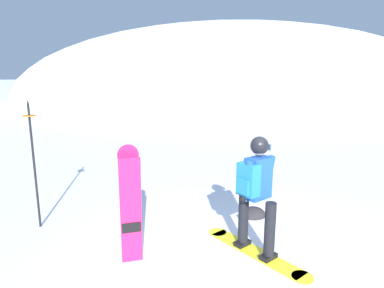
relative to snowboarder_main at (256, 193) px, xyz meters
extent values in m
plane|color=white|center=(-0.19, -0.58, -0.92)|extent=(300.00, 300.00, 0.00)
ellipsoid|color=white|center=(11.59, 29.33, -0.92)|extent=(42.75, 38.48, 14.75)
cube|color=yellow|center=(0.03, 0.01, -0.91)|extent=(0.89, 1.54, 0.02)
cylinder|color=yellow|center=(-0.29, 0.72, -0.91)|extent=(0.28, 0.28, 0.02)
cylinder|color=yellow|center=(0.35, -0.70, -0.91)|extent=(0.28, 0.28, 0.02)
cube|color=black|center=(-0.07, 0.23, -0.86)|extent=(0.29, 0.23, 0.06)
cube|color=black|center=(0.13, -0.21, -0.86)|extent=(0.29, 0.23, 0.06)
cylinder|color=black|center=(-0.07, 0.23, -0.48)|extent=(0.15, 0.15, 0.82)
cylinder|color=black|center=(0.13, -0.21, -0.48)|extent=(0.15, 0.15, 0.82)
cube|color=#1E4C9E|center=(0.03, 0.01, 0.22)|extent=(0.42, 0.35, 0.58)
cylinder|color=#1E4C9E|center=(-0.18, -0.08, 0.22)|extent=(0.16, 0.20, 0.57)
cylinder|color=#1E4C9E|center=(0.24, 0.11, 0.22)|extent=(0.16, 0.20, 0.57)
sphere|color=black|center=(-0.22, -0.05, -0.03)|extent=(0.11, 0.11, 0.11)
sphere|color=black|center=(0.24, 0.15, -0.03)|extent=(0.11, 0.11, 0.11)
cube|color=teal|center=(-0.15, -0.07, 0.24)|extent=(0.28, 0.33, 0.44)
cube|color=teal|center=(-0.25, -0.11, 0.16)|extent=(0.14, 0.21, 0.20)
sphere|color=tan|center=(0.03, 0.01, 0.64)|extent=(0.21, 0.21, 0.21)
sphere|color=black|center=(0.03, 0.01, 0.67)|extent=(0.25, 0.25, 0.25)
cube|color=navy|center=(0.15, 0.07, 0.64)|extent=(0.10, 0.17, 0.08)
cube|color=#D11E5B|center=(-1.70, 0.18, -0.16)|extent=(0.28, 0.19, 1.51)
cylinder|color=#D11E5B|center=(-1.70, 0.26, 0.59)|extent=(0.28, 0.05, 0.28)
cube|color=black|center=(-1.70, 0.21, 0.06)|extent=(0.25, 0.08, 0.15)
cube|color=black|center=(-1.70, 0.21, -0.38)|extent=(0.25, 0.08, 0.15)
cylinder|color=black|center=(-3.11, 1.73, 0.12)|extent=(0.04, 0.04, 2.07)
cylinder|color=orange|center=(-3.11, 1.73, 0.97)|extent=(0.20, 0.20, 0.02)
cone|color=black|center=(-3.11, 1.73, 1.19)|extent=(0.04, 0.04, 0.08)
ellipsoid|color=#282628|center=(0.56, 1.19, -0.92)|extent=(0.47, 0.40, 0.33)
camera|label=1|loc=(-1.98, -3.96, 1.62)|focal=31.03mm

